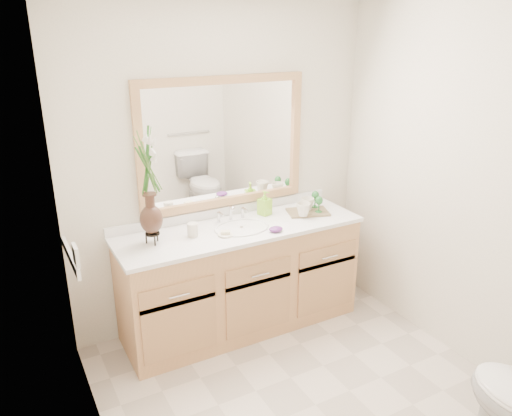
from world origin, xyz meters
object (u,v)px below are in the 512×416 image
soap_bottle (265,204)px  tray (308,212)px  tumbler (193,230)px  flower_vase (148,172)px

soap_bottle → tray: 0.35m
tumbler → soap_bottle: soap_bottle is taller
flower_vase → tumbler: size_ratio=7.65×
soap_bottle → tumbler: bearing=172.5°
flower_vase → soap_bottle: (0.94, 0.12, -0.41)m
flower_vase → tumbler: bearing=-2.8°
flower_vase → tumbler: (0.28, -0.01, -0.45)m
flower_vase → soap_bottle: flower_vase is taller
flower_vase → tray: (1.25, -0.02, -0.49)m
tray → soap_bottle: bearing=175.2°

